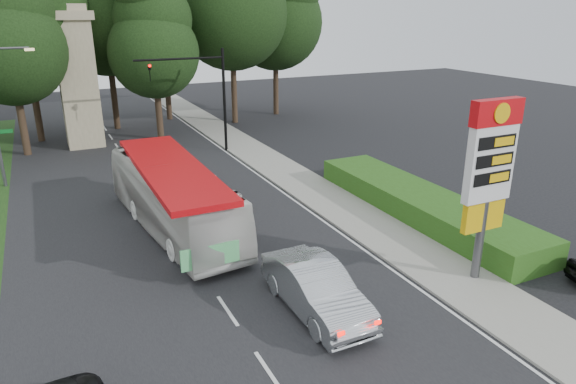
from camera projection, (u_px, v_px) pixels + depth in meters
name	position (u px, v px, depth m)	size (l,w,h in m)	color
ground	(277.00, 384.00, 14.05)	(120.00, 120.00, 0.00)	black
road_surface	(171.00, 226.00, 24.21)	(14.00, 80.00, 0.02)	black
sidewalk_right	(327.00, 198.00, 27.69)	(3.00, 80.00, 0.12)	gray
hedge	(420.00, 204.00, 25.35)	(3.00, 14.00, 1.20)	#284E14
gas_station_pylon	(490.00, 167.00, 18.02)	(2.10, 0.45, 6.85)	#59595E
traffic_signal_mast	(206.00, 87.00, 35.15)	(6.10, 0.35, 7.20)	black
monument	(77.00, 77.00, 36.94)	(3.00, 3.00, 10.05)	gray
tree_east_near	(161.00, 9.00, 44.61)	(8.12, 8.12, 15.95)	#2D2116
tree_far_east	(275.00, 1.00, 46.80)	(8.68, 8.68, 17.05)	#2D2116
tree_monument_left	(5.00, 26.00, 33.24)	(7.28, 7.28, 14.30)	#2D2116
tree_monument_right	(152.00, 33.00, 37.79)	(6.72, 6.72, 13.20)	#2D2116
transit_bus	(173.00, 198.00, 23.39)	(2.63, 11.24, 3.13)	silver
sedan_silver	(316.00, 289.00, 17.19)	(1.81, 5.19, 1.71)	#B6BABE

